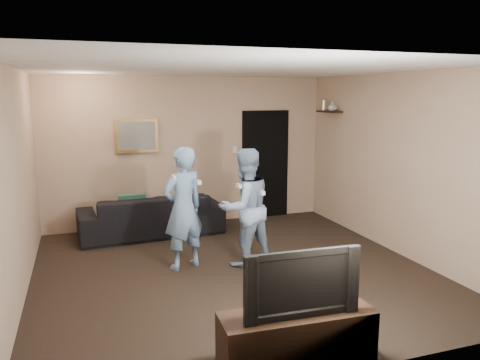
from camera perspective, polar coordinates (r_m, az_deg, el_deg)
name	(u,v)px	position (r m, az deg, el deg)	size (l,w,h in m)	color
ground	(233,270)	(6.28, -0.90, -10.96)	(5.00, 5.00, 0.00)	black
ceiling	(232,68)	(5.86, -0.97, 13.46)	(5.00, 5.00, 0.04)	silver
wall_back	(189,151)	(8.32, -6.28, 3.51)	(5.00, 0.04, 2.60)	tan
wall_front	(333,224)	(3.69, 11.21, -5.28)	(5.00, 0.04, 2.60)	tan
wall_left	(16,186)	(5.69, -25.62, -0.61)	(0.04, 5.00, 2.60)	tan
wall_right	(397,164)	(7.11, 18.62, 1.86)	(0.04, 5.00, 2.60)	tan
sofa	(151,214)	(7.87, -10.76, -4.15)	(2.31, 0.90, 0.68)	black
throw_pillow	(132,207)	(7.80, -12.98, -3.28)	(0.43, 0.14, 0.43)	#194D3E
painting_frame	(136,136)	(8.12, -12.51, 5.28)	(0.72, 0.05, 0.57)	olive
painting_canvas	(137,136)	(8.09, -12.49, 5.27)	(0.62, 0.01, 0.47)	slate
doorway	(265,164)	(8.76, 3.09, 1.92)	(0.90, 0.06, 2.00)	black
light_switch	(235,150)	(8.52, -0.65, 3.73)	(0.08, 0.02, 0.12)	silver
wall_shelf	(329,112)	(8.48, 10.84, 8.19)	(0.20, 0.60, 0.03)	black
shelf_vase	(332,106)	(8.40, 11.18, 8.82)	(0.16, 0.16, 0.16)	#B0B0B5
shelf_figurine	(324,105)	(8.66, 10.17, 8.95)	(0.06, 0.06, 0.18)	silver
tv_console	(297,338)	(4.21, 6.91, -18.60)	(1.32, 0.42, 0.47)	black
television	(298,280)	(3.98, 7.08, -12.00)	(1.00, 0.13, 0.58)	black
wii_player_left	(183,208)	(6.19, -6.94, -3.45)	(0.69, 0.58, 1.63)	#6D93BD
wii_player_right	(245,207)	(6.28, 0.61, -3.35)	(0.89, 0.77, 1.59)	#859EC1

